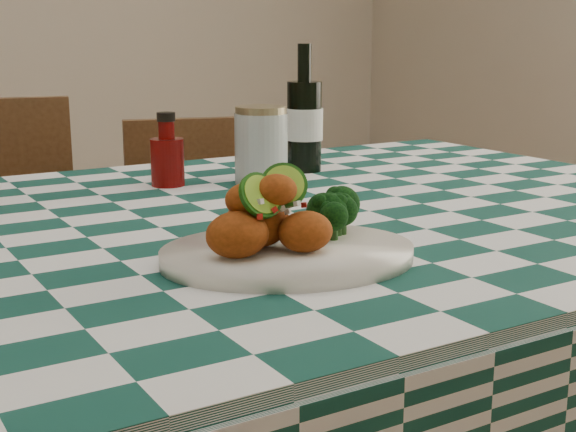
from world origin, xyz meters
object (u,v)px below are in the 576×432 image
plate (288,254)px  beer_bottle (304,108)px  ketchup_bottle (167,149)px  fried_chicken_pile (272,213)px  mason_jar (261,145)px  wooden_chair_right (214,296)px

plate → beer_bottle: bearing=56.2°
ketchup_bottle → plate: bearing=-97.2°
fried_chicken_pile → mason_jar: size_ratio=1.01×
fried_chicken_pile → mason_jar: 0.51m
plate → beer_bottle: beer_bottle is taller
fried_chicken_pile → mason_jar: (0.24, 0.46, 0.01)m
mason_jar → wooden_chair_right: mason_jar is taller
mason_jar → ketchup_bottle: bearing=158.9°
fried_chicken_pile → wooden_chair_right: 1.08m
mason_jar → beer_bottle: 0.16m
beer_bottle → wooden_chair_right: 0.63m
ketchup_bottle → beer_bottle: 0.29m
mason_jar → wooden_chair_right: 0.65m
ketchup_bottle → wooden_chair_right: (0.28, 0.41, -0.43)m
plate → mason_jar: size_ratio=2.22×
beer_bottle → wooden_chair_right: bearing=90.8°
plate → wooden_chair_right: (0.34, 0.92, -0.38)m
mason_jar → wooden_chair_right: size_ratio=0.16×
beer_bottle → wooden_chair_right: size_ratio=0.29×
plate → ketchup_bottle: ketchup_bottle is taller
plate → fried_chicken_pile: 0.06m
fried_chicken_pile → beer_bottle: bearing=54.6°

